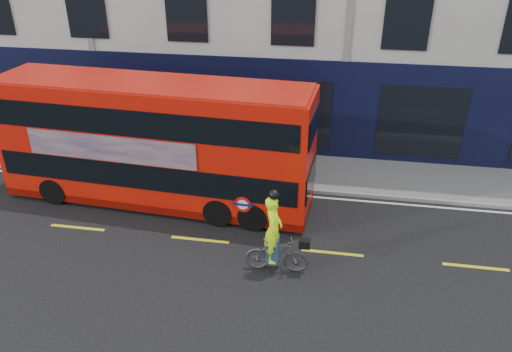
# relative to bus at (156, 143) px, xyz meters

# --- Properties ---
(ground) EXTENTS (120.00, 120.00, 0.00)m
(ground) POSITION_rel_bus_xyz_m (5.97, -3.65, -2.16)
(ground) COLOR black
(ground) RESTS_ON ground
(pavement) EXTENTS (60.00, 3.00, 0.12)m
(pavement) POSITION_rel_bus_xyz_m (5.97, 2.85, -2.10)
(pavement) COLOR slate
(pavement) RESTS_ON ground
(kerb) EXTENTS (60.00, 0.12, 0.13)m
(kerb) POSITION_rel_bus_xyz_m (5.97, 1.35, -2.09)
(kerb) COLOR gray
(kerb) RESTS_ON ground
(road_edge_line) EXTENTS (58.00, 0.10, 0.01)m
(road_edge_line) POSITION_rel_bus_xyz_m (5.97, 1.05, -2.15)
(road_edge_line) COLOR silver
(road_edge_line) RESTS_ON ground
(lane_dashes) EXTENTS (58.00, 0.12, 0.01)m
(lane_dashes) POSITION_rel_bus_xyz_m (5.97, -2.15, -2.15)
(lane_dashes) COLOR gold
(lane_dashes) RESTS_ON ground
(bus) EXTENTS (10.57, 3.07, 4.20)m
(bus) POSITION_rel_bus_xyz_m (0.00, 0.00, 0.00)
(bus) COLOR red
(bus) RESTS_ON ground
(cyclist) EXTENTS (1.78, 0.72, 2.55)m
(cyclist) POSITION_rel_bus_xyz_m (4.42, -3.22, -1.28)
(cyclist) COLOR #444649
(cyclist) RESTS_ON ground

